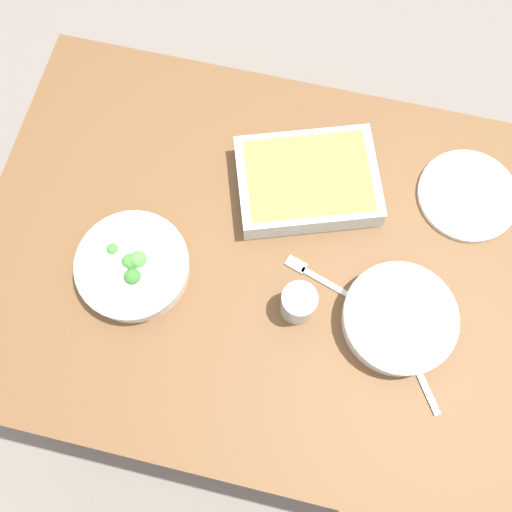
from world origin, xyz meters
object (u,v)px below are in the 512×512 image
at_px(drink_cup, 298,304).
at_px(fork_on_table, 317,278).
at_px(spoon_by_stew, 413,360).
at_px(baking_dish, 307,181).
at_px(stew_bowl, 399,319).
at_px(side_plate, 468,195).
at_px(broccoli_bowl, 133,266).

height_order(drink_cup, fork_on_table, drink_cup).
bearing_deg(spoon_by_stew, baking_dish, -48.81).
relative_size(stew_bowl, baking_dish, 0.65).
distance_m(side_plate, spoon_by_stew, 0.39).
xyz_separation_m(stew_bowl, spoon_by_stew, (-0.05, 0.07, -0.03)).
distance_m(broccoli_bowl, baking_dish, 0.41).
relative_size(drink_cup, side_plate, 0.39).
height_order(drink_cup, side_plate, drink_cup).
xyz_separation_m(stew_bowl, fork_on_table, (0.17, -0.06, -0.03)).
xyz_separation_m(stew_bowl, baking_dish, (0.24, -0.26, 0.00)).
relative_size(drink_cup, spoon_by_stew, 0.54).
distance_m(stew_bowl, drink_cup, 0.20).
height_order(stew_bowl, side_plate, stew_bowl).
bearing_deg(broccoli_bowl, side_plate, -153.58).
height_order(broccoli_bowl, baking_dish, broccoli_bowl).
height_order(stew_bowl, baking_dish, same).
distance_m(stew_bowl, fork_on_table, 0.19).
distance_m(side_plate, fork_on_table, 0.39).
height_order(stew_bowl, drink_cup, drink_cup).
bearing_deg(stew_bowl, side_plate, -109.51).
bearing_deg(fork_on_table, side_plate, -137.77).
relative_size(baking_dish, spoon_by_stew, 2.27).
distance_m(stew_bowl, broccoli_bowl, 0.55).
bearing_deg(broccoli_bowl, fork_on_table, -169.48).
height_order(baking_dish, side_plate, baking_dish).
distance_m(broccoli_bowl, fork_on_table, 0.39).
distance_m(spoon_by_stew, fork_on_table, 0.25).
distance_m(stew_bowl, side_plate, 0.33).
xyz_separation_m(broccoli_bowl, drink_cup, (-0.35, 0.00, 0.01)).
xyz_separation_m(spoon_by_stew, fork_on_table, (0.22, -0.12, -0.00)).
relative_size(baking_dish, fork_on_table, 2.04).
relative_size(stew_bowl, fork_on_table, 1.32).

